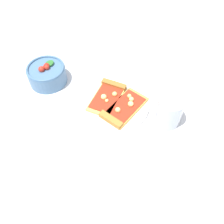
{
  "coord_description": "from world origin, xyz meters",
  "views": [
    {
      "loc": [
        -0.54,
        0.04,
        0.64
      ],
      "look_at": [
        -0.07,
        -0.01,
        0.03
      ],
      "focal_mm": 39.22,
      "sensor_mm": 36.0,
      "label": 1
    }
  ],
  "objects_px": {
    "plate": "(116,104)",
    "paper_napkin": "(128,178)",
    "salad_bowl": "(47,74)",
    "pizza_slice_far": "(123,109)",
    "soda_glass": "(169,112)",
    "pizza_slice_near": "(108,96)"
  },
  "relations": [
    {
      "from": "plate",
      "to": "paper_napkin",
      "type": "xyz_separation_m",
      "value": [
        -0.26,
        -0.0,
        -0.01
      ]
    },
    {
      "from": "plate",
      "to": "paper_napkin",
      "type": "distance_m",
      "value": 0.26
    },
    {
      "from": "salad_bowl",
      "to": "pizza_slice_far",
      "type": "bearing_deg",
      "value": -124.47
    },
    {
      "from": "soda_glass",
      "to": "paper_napkin",
      "type": "xyz_separation_m",
      "value": [
        -0.18,
        0.15,
        -0.05
      ]
    },
    {
      "from": "salad_bowl",
      "to": "soda_glass",
      "type": "xyz_separation_m",
      "value": [
        -0.22,
        -0.38,
        0.01
      ]
    },
    {
      "from": "plate",
      "to": "pizza_slice_far",
      "type": "height_order",
      "value": "pizza_slice_far"
    },
    {
      "from": "paper_napkin",
      "to": "pizza_slice_far",
      "type": "bearing_deg",
      "value": -4.44
    },
    {
      "from": "pizza_slice_far",
      "to": "paper_napkin",
      "type": "xyz_separation_m",
      "value": [
        -0.23,
        0.02,
        -0.02
      ]
    },
    {
      "from": "pizza_slice_near",
      "to": "salad_bowl",
      "type": "height_order",
      "value": "salad_bowl"
    },
    {
      "from": "plate",
      "to": "salad_bowl",
      "type": "relative_size",
      "value": 1.65
    },
    {
      "from": "paper_napkin",
      "to": "plate",
      "type": "bearing_deg",
      "value": 0.5
    },
    {
      "from": "soda_glass",
      "to": "plate",
      "type": "bearing_deg",
      "value": 62.15
    },
    {
      "from": "pizza_slice_near",
      "to": "salad_bowl",
      "type": "bearing_deg",
      "value": 61.77
    },
    {
      "from": "plate",
      "to": "paper_napkin",
      "type": "relative_size",
      "value": 1.88
    },
    {
      "from": "pizza_slice_near",
      "to": "plate",
      "type": "bearing_deg",
      "value": -138.44
    },
    {
      "from": "pizza_slice_far",
      "to": "salad_bowl",
      "type": "distance_m",
      "value": 0.3
    },
    {
      "from": "pizza_slice_near",
      "to": "soda_glass",
      "type": "height_order",
      "value": "soda_glass"
    },
    {
      "from": "soda_glass",
      "to": "paper_napkin",
      "type": "relative_size",
      "value": 0.87
    },
    {
      "from": "plate",
      "to": "pizza_slice_near",
      "type": "bearing_deg",
      "value": 41.56
    },
    {
      "from": "paper_napkin",
      "to": "salad_bowl",
      "type": "bearing_deg",
      "value": 30.4
    },
    {
      "from": "pizza_slice_near",
      "to": "soda_glass",
      "type": "distance_m",
      "value": 0.21
    },
    {
      "from": "plate",
      "to": "pizza_slice_near",
      "type": "relative_size",
      "value": 1.32
    }
  ]
}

